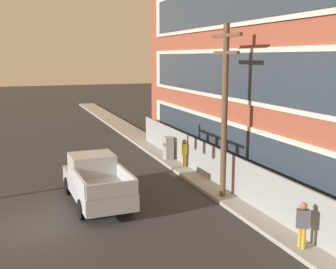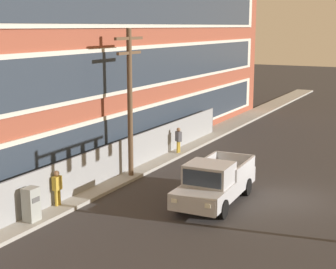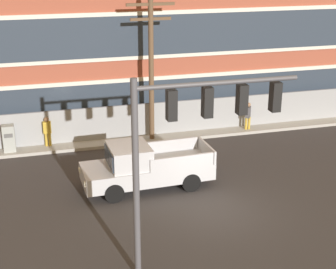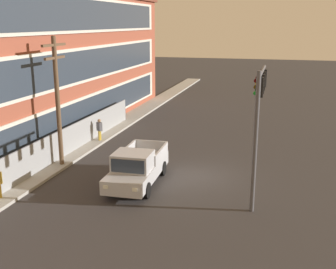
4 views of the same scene
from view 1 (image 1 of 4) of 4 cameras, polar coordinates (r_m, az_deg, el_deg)
ground_plane at (r=16.52m, az=-17.73°, el=-12.14°), size 160.00×160.00×0.00m
sidewalk_building_side at (r=18.75m, az=9.63°, el=-8.77°), size 80.00×1.90×0.16m
chain_link_fence at (r=19.44m, az=8.20°, el=-5.22°), size 25.32×0.06×1.94m
pickup_truck_silver at (r=18.53m, az=-9.76°, el=-6.19°), size 5.61×2.31×1.99m
utility_pole_near_corner at (r=18.06m, az=7.69°, el=4.06°), size 2.41×0.26×7.58m
electrical_cabinet at (r=25.19m, az=0.04°, el=-2.01°), size 0.58×0.51×1.51m
pedestrian_near_cabinet at (r=14.37m, az=17.77°, el=-11.43°), size 0.41×0.47×1.69m
pedestrian_by_fence at (r=23.53m, az=2.20°, el=-2.38°), size 0.40×0.25×1.69m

